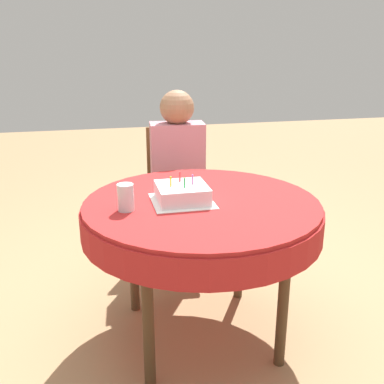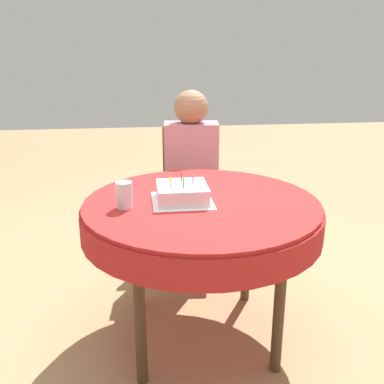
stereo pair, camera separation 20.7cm
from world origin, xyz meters
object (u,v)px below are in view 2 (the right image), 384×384
Objects in this scene: chair at (191,189)px; birthday_cake at (182,193)px; person at (191,162)px; drinking_glass at (124,195)px.

chair reaches higher than birthday_cake.
chair is at bearing 90.00° from person.
person is 0.82m from birthday_cake.
birthday_cake is 0.27m from drinking_glass.
person is (-0.01, -0.09, 0.21)m from chair.
person is 5.02× the size of birthday_cake.
drinking_glass is at bearing -167.00° from birthday_cake.
birthday_cake reaches higher than drinking_glass.
birthday_cake is (-0.15, -0.90, 0.28)m from chair.
chair is 0.23m from person.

